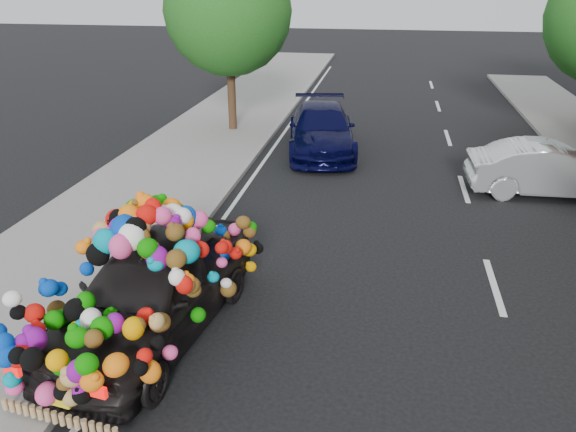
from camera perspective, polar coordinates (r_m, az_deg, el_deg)
name	(u,v)px	position (r m, az deg, el deg)	size (l,w,h in m)	color
ground	(296,269)	(10.64, 0.77, -5.41)	(100.00, 100.00, 0.00)	black
sidewalk	(85,248)	(12.00, -19.96, -3.10)	(4.00, 60.00, 0.12)	gray
kerb	(177,256)	(11.19, -11.21, -4.00)	(0.15, 60.00, 0.13)	gray
lane_markings	(494,286)	(10.75, 20.21, -6.67)	(6.00, 50.00, 0.01)	silver
tree_near_sidewalk	(228,11)	(19.47, -6.08, 20.04)	(4.20, 4.20, 6.13)	#332114
plush_art_car	(151,270)	(8.60, -13.79, -5.32)	(2.73, 4.82, 2.14)	black
navy_sedan	(321,129)	(17.57, 3.41, 8.79)	(1.97, 4.84, 1.40)	black
silver_hatchback	(550,170)	(15.42, 25.11, 4.30)	(1.39, 3.98, 1.31)	silver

